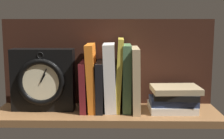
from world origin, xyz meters
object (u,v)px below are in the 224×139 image
book_maroon_dawkins (84,86)px  book_white_catcher (110,77)px  book_orange_pandolfini (92,77)px  framed_clock (43,80)px  book_black_skeptic (100,86)px  book_tan_shortstories (135,79)px  book_green_romantic (127,78)px  book_yellow_seinlanguage (119,75)px  book_stack_side (174,99)px

book_maroon_dawkins → book_white_catcher: 9.83cm
book_white_catcher → book_orange_pandolfini: bearing=180.0°
framed_clock → book_white_catcher: bearing=2.5°
book_black_skeptic → book_maroon_dawkins: bearing=180.0°
book_maroon_dawkins → book_tan_shortstories: (18.36, 0.00, 2.57)cm
book_tan_shortstories → book_black_skeptic: bearing=180.0°
book_green_romantic → book_yellow_seinlanguage: bearing=180.0°
book_yellow_seinlanguage → book_green_romantic: book_yellow_seinlanguage is taller
book_tan_shortstories → framed_clock: bearing=-178.2°
book_orange_pandolfini → book_yellow_seinlanguage: (9.76, 0.00, 1.00)cm
book_white_catcher → book_stack_side: bearing=-3.8°
book_white_catcher → book_yellow_seinlanguage: book_yellow_seinlanguage is taller
book_white_catcher → book_stack_side: 24.04cm
book_orange_pandolfini → book_black_skeptic: bearing=0.0°
book_maroon_dawkins → book_white_catcher: size_ratio=0.73×
book_maroon_dawkins → book_black_skeptic: 5.72cm
book_orange_pandolfini → book_yellow_seinlanguage: bearing=0.0°
book_black_skeptic → book_green_romantic: (9.54, 0.00, 3.04)cm
book_yellow_seinlanguage → framed_clock: size_ratio=1.16×
book_white_catcher → book_yellow_seinlanguage: bearing=0.0°
book_maroon_dawkins → book_black_skeptic: same height
book_yellow_seinlanguage → book_green_romantic: 2.95cm
book_white_catcher → book_yellow_seinlanguage: 3.38cm
book_orange_pandolfini → book_tan_shortstories: bearing=0.0°
book_maroon_dawkins → book_green_romantic: (15.27, 0.00, 3.07)cm
book_yellow_seinlanguage → book_tan_shortstories: size_ratio=1.14×
book_orange_pandolfini → framed_clock: size_ratio=1.07×
book_black_skeptic → book_stack_side: bearing=-3.3°
book_white_catcher → book_tan_shortstories: (9.08, 0.00, -0.66)cm
book_maroon_dawkins → book_green_romantic: size_ratio=0.74×
book_black_skeptic → book_white_catcher: 4.78cm
book_tan_shortstories → framed_clock: size_ratio=1.02×
book_yellow_seinlanguage → book_tan_shortstories: 6.05cm
book_yellow_seinlanguage → book_tan_shortstories: bearing=0.0°
book_orange_pandolfini → book_tan_shortstories: (15.59, 0.00, -0.59)cm
book_black_skeptic → book_tan_shortstories: book_tan_shortstories is taller
book_stack_side → book_maroon_dawkins: bearing=177.3°
book_black_skeptic → book_white_catcher: bearing=0.0°
book_white_catcher → book_stack_side: (22.79, -1.52, -7.50)cm
book_black_skeptic → book_white_catcher: book_white_catcher is taller
book_white_catcher → book_tan_shortstories: book_white_catcher is taller
framed_clock → book_green_romantic: bearing=2.0°
book_yellow_seinlanguage → book_green_romantic: size_ratio=1.09×
book_maroon_dawkins → book_black_skeptic: bearing=0.0°
book_white_catcher → book_tan_shortstories: 9.11cm
book_maroon_dawkins → book_yellow_seinlanguage: book_yellow_seinlanguage is taller
book_white_catcher → book_green_romantic: bearing=0.0°
framed_clock → book_stack_side: bearing=-0.6°
book_green_romantic → book_tan_shortstories: 3.14cm
book_black_skeptic → book_green_romantic: 10.02cm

